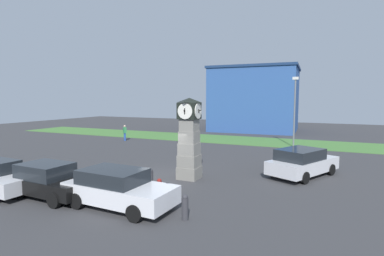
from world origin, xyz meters
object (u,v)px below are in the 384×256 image
bollard_near_tower (185,207)px  car_far_lot (302,162)px  bollard_far_row (159,188)px  bollard_end_row (151,178)px  bollard_mid_row (167,194)px  car_by_building (118,188)px  pedestrian_near_bench (125,132)px  clock_tower (189,139)px  car_near_tower (49,180)px  street_lamp_near_road (295,107)px

bollard_near_tower → car_far_lot: (3.33, 8.20, 0.32)m
bollard_far_row → bollard_end_row: bearing=135.9°
bollard_mid_row → car_by_building: 2.00m
bollard_far_row → car_by_building: 1.96m
bollard_mid_row → car_by_building: bearing=-153.0°
bollard_near_tower → pedestrian_near_bench: bearing=132.8°
bollard_mid_row → bollard_far_row: (-0.87, 0.82, -0.08)m
bollard_mid_row → car_far_lot: size_ratio=0.20×
clock_tower → bollard_near_tower: size_ratio=4.65×
bollard_far_row → car_far_lot: size_ratio=0.17×
car_near_tower → bollard_end_row: bearing=44.0°
car_far_lot → pedestrian_near_bench: (-17.88, 7.53, 0.12)m
bollard_near_tower → car_near_tower: (-6.55, -0.25, 0.28)m
clock_tower → bollard_mid_row: bearing=-76.7°
bollard_near_tower → street_lamp_near_road: 18.89m
clock_tower → bollard_end_row: bearing=-115.0°
bollard_near_tower → car_far_lot: bearing=67.9°
bollard_end_row → car_by_building: size_ratio=0.20×
bollard_near_tower → street_lamp_near_road: bearing=84.4°
bollard_far_row → car_by_building: (-0.89, -1.71, 0.35)m
car_near_tower → bollard_far_row: bearing=24.4°
bollard_end_row → street_lamp_near_road: 16.75m
bollard_end_row → car_far_lot: 8.49m
pedestrian_near_bench → bollard_end_row: bearing=-48.7°
clock_tower → car_near_tower: bearing=-128.6°
car_near_tower → car_by_building: size_ratio=0.85×
bollard_far_row → street_lamp_near_road: bearing=76.8°
bollard_near_tower → car_far_lot: 8.86m
bollard_far_row → pedestrian_near_bench: size_ratio=0.52×
pedestrian_near_bench → car_by_building: bearing=-53.6°
pedestrian_near_bench → bollard_mid_row: bearing=-48.0°
bollard_mid_row → bollard_end_row: bollard_mid_row is taller
bollard_end_row → car_by_building: (0.28, -2.85, 0.31)m
bollard_mid_row → car_far_lot: (4.57, 7.26, 0.30)m
bollard_end_row → clock_tower: bearing=65.0°
bollard_far_row → pedestrian_near_bench: pedestrian_near_bench is taller
bollard_far_row → car_near_tower: size_ratio=0.21×
bollard_far_row → bollard_end_row: bollard_end_row is taller
bollard_end_row → pedestrian_near_bench: pedestrian_near_bench is taller
car_far_lot → car_near_tower: bearing=-139.4°
car_by_building → bollard_near_tower: bearing=-0.8°
car_near_tower → street_lamp_near_road: 20.76m
car_far_lot → bollard_near_tower: bearing=-112.1°
car_near_tower → street_lamp_near_road: street_lamp_near_road is taller
car_near_tower → car_far_lot: (9.87, 8.46, 0.04)m
clock_tower → car_by_building: clock_tower is taller
bollard_mid_row → pedestrian_near_bench: (-13.31, 14.79, 0.42)m
clock_tower → car_by_building: (-0.77, -5.11, -1.38)m
bollard_far_row → car_far_lot: bearing=49.9°
car_by_building → clock_tower: bearing=81.4°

